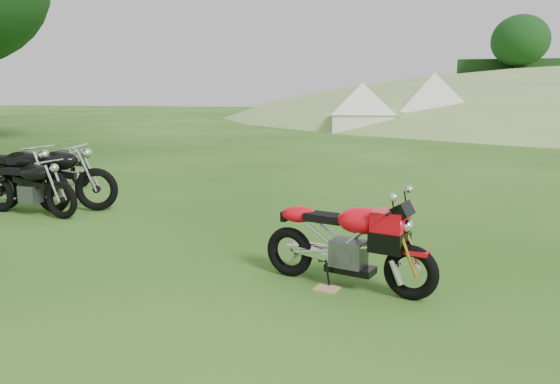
% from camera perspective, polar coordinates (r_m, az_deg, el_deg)
% --- Properties ---
extents(ground, '(120.00, 120.00, 0.00)m').
position_cam_1_polar(ground, '(5.80, -4.06, -8.86)').
color(ground, '#1F420E').
rests_on(ground, ground).
extents(sport_motorcycle, '(1.78, 0.97, 1.04)m').
position_cam_1_polar(sport_motorcycle, '(5.41, 7.03, -4.58)').
color(sport_motorcycle, red).
rests_on(sport_motorcycle, ground).
extents(plywood_board, '(0.26, 0.23, 0.02)m').
position_cam_1_polar(plywood_board, '(5.47, 4.89, -10.01)').
color(plywood_board, tan).
rests_on(plywood_board, ground).
extents(vintage_moto_a, '(1.85, 0.74, 0.95)m').
position_cam_1_polar(vintage_moto_a, '(9.32, -24.77, 0.62)').
color(vintage_moto_a, black).
rests_on(vintage_moto_a, ground).
extents(vintage_moto_b, '(2.21, 0.86, 1.13)m').
position_cam_1_polar(vintage_moto_b, '(9.91, -25.92, 1.59)').
color(vintage_moto_b, black).
rests_on(vintage_moto_b, ground).
extents(vintage_moto_c, '(2.24, 0.93, 1.15)m').
position_cam_1_polar(vintage_moto_c, '(9.55, -23.13, 1.56)').
color(vintage_moto_c, black).
rests_on(vintage_moto_c, ground).
extents(vintage_moto_d, '(1.69, 0.75, 0.87)m').
position_cam_1_polar(vintage_moto_d, '(12.13, -22.14, 2.70)').
color(vintage_moto_d, black).
rests_on(vintage_moto_d, ground).
extents(tent_left, '(3.12, 3.12, 2.42)m').
position_cam_1_polar(tent_left, '(26.49, 8.57, 8.88)').
color(tent_left, white).
rests_on(tent_left, ground).
extents(tent_mid, '(3.31, 3.31, 2.73)m').
position_cam_1_polar(tent_mid, '(27.57, 15.72, 8.98)').
color(tent_mid, silver).
rests_on(tent_mid, ground).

